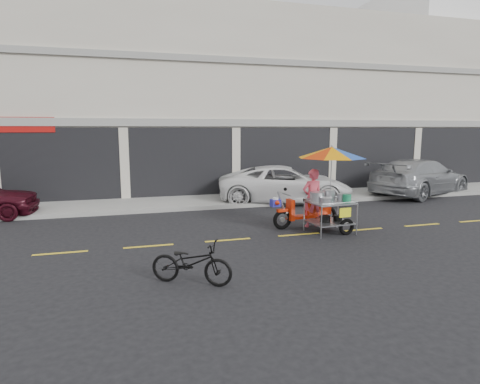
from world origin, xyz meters
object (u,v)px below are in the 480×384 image
object	(u,v)px
white_pickup	(285,184)
food_vendor_rig	(324,177)
silver_pickup	(420,177)
near_bicycle	(191,263)

from	to	relation	value
white_pickup	food_vendor_rig	size ratio (longest dim) A/B	2.05
white_pickup	food_vendor_rig	distance (m)	4.54
white_pickup	silver_pickup	bearing A→B (deg)	-73.43
near_bicycle	food_vendor_rig	bearing A→B (deg)	-25.40
white_pickup	silver_pickup	distance (m)	6.28
white_pickup	near_bicycle	distance (m)	8.85
silver_pickup	food_vendor_rig	size ratio (longest dim) A/B	2.16
near_bicycle	white_pickup	bearing A→B (deg)	-3.99
silver_pickup	near_bicycle	world-z (taller)	silver_pickup
silver_pickup	near_bicycle	size ratio (longest dim) A/B	3.49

